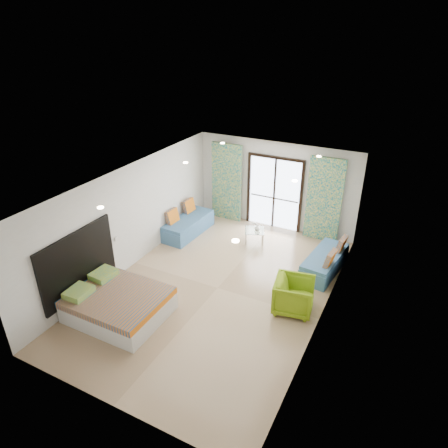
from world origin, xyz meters
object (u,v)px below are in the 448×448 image
at_px(bed, 118,304).
at_px(armchair, 294,294).
at_px(daybed_left, 188,225).
at_px(daybed_right, 325,262).
at_px(coffee_table, 255,231).

xyz_separation_m(bed, armchair, (3.36, 1.90, 0.14)).
bearing_deg(armchair, daybed_left, 52.66).
height_order(daybed_right, coffee_table, daybed_right).
bearing_deg(coffee_table, bed, -107.09).
bearing_deg(daybed_right, armchair, -90.82).
height_order(coffee_table, armchair, armchair).
distance_m(bed, daybed_right, 5.20).
xyz_separation_m(daybed_left, coffee_table, (1.99, 0.46, 0.04)).
relative_size(bed, armchair, 2.33).
height_order(bed, daybed_left, daybed_left).
bearing_deg(daybed_left, coffee_table, 15.80).
relative_size(bed, coffee_table, 2.75).
xyz_separation_m(daybed_left, daybed_right, (4.23, -0.18, -0.01)).
height_order(bed, coffee_table, bed).
xyz_separation_m(bed, daybed_left, (-0.64, 3.94, -0.01)).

